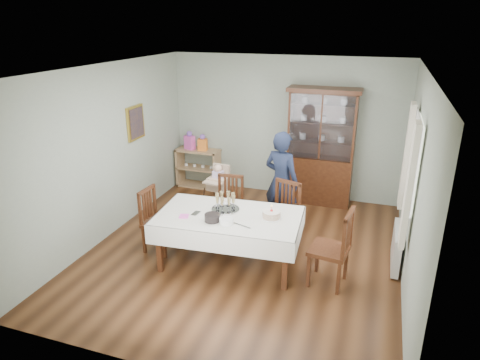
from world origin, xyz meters
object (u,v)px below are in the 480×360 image
at_px(china_cabinet, 321,145).
at_px(champagne_tray, 225,205).
at_px(sideboard, 198,168).
at_px(woman, 281,182).
at_px(gift_bag_pink, 190,141).
at_px(chair_far_left, 228,218).
at_px(chair_end_right, 330,262).
at_px(birthday_cake, 271,215).
at_px(chair_end_left, 159,232).
at_px(dining_table, 229,239).
at_px(chair_far_right, 281,228).
at_px(gift_bag_orange, 203,143).
at_px(high_chair, 219,196).

height_order(china_cabinet, champagne_tray, china_cabinet).
distance_m(sideboard, woman, 2.52).
distance_m(sideboard, gift_bag_pink, 0.59).
distance_m(chair_far_left, chair_end_right, 1.93).
bearing_deg(birthday_cake, chair_end_left, -177.85).
bearing_deg(birthday_cake, chair_end_right, -9.51).
distance_m(dining_table, china_cabinet, 2.87).
bearing_deg(chair_far_left, dining_table, -74.07).
bearing_deg(chair_far_right, chair_end_right, -25.89).
relative_size(dining_table, chair_end_left, 2.14).
xyz_separation_m(chair_end_left, gift_bag_orange, (-0.40, 2.61, 0.66)).
height_order(china_cabinet, chair_end_left, china_cabinet).
xyz_separation_m(chair_end_left, chair_end_right, (2.56, -0.08, 0.03)).
relative_size(birthday_cake, gift_bag_pink, 0.75).
distance_m(chair_far_right, high_chair, 1.47).
relative_size(chair_far_left, gift_bag_pink, 2.57).
relative_size(chair_end_right, woman, 0.64).
xyz_separation_m(chair_far_right, champagne_tray, (-0.68, -0.59, 0.53)).
xyz_separation_m(china_cabinet, chair_end_left, (-1.98, -2.61, -0.83)).
relative_size(champagne_tray, birthday_cake, 1.41).
bearing_deg(sideboard, high_chair, -53.00).
relative_size(high_chair, champagne_tray, 2.42).
bearing_deg(woman, champagne_tray, 84.53).
bearing_deg(dining_table, gift_bag_orange, 120.07).
height_order(chair_far_left, chair_end_left, chair_far_left).
xyz_separation_m(dining_table, china_cabinet, (0.85, 2.64, 0.74)).
xyz_separation_m(woman, gift_bag_orange, (-1.96, 1.34, 0.11)).
height_order(chair_end_left, gift_bag_pink, gift_bag_pink).
distance_m(chair_end_left, high_chair, 1.46).
bearing_deg(china_cabinet, birthday_cake, -96.01).
distance_m(sideboard, high_chair, 1.55).
bearing_deg(dining_table, woman, 71.63).
bearing_deg(chair_far_left, champagne_tray, -77.88).
relative_size(sideboard, chair_far_right, 0.89).
bearing_deg(china_cabinet, gift_bag_pink, 179.97).
height_order(china_cabinet, woman, china_cabinet).
bearing_deg(sideboard, chair_far_right, -40.90).
relative_size(champagne_tray, gift_bag_pink, 1.06).
bearing_deg(chair_end_left, chair_end_right, -87.31).
bearing_deg(chair_end_right, birthday_cake, -91.88).
bearing_deg(chair_far_left, gift_bag_orange, 118.54).
bearing_deg(birthday_cake, chair_far_right, 90.49).
relative_size(china_cabinet, sideboard, 2.42).
relative_size(china_cabinet, chair_far_right, 2.14).
xyz_separation_m(chair_far_left, chair_end_right, (1.73, -0.85, 0.03)).
distance_m(high_chair, champagne_tray, 1.49).
distance_m(chair_far_left, chair_end_left, 1.13).
bearing_deg(chair_end_left, birthday_cake, -83.45).
relative_size(chair_far_right, birthday_cake, 3.56).
bearing_deg(dining_table, gift_bag_pink, 124.51).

